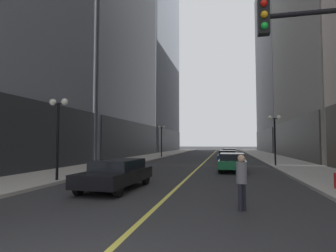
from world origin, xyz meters
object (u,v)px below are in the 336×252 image
(car_black, at_px, (117,173))
(car_navy, at_px, (227,156))
(street_lamp_left_near, at_px, (58,121))
(street_lamp_right_mid, at_px, (275,129))
(car_yellow, at_px, (229,153))
(pedestrian_in_grey_suit, at_px, (242,178))
(car_green, at_px, (232,161))
(street_lamp_left_far, at_px, (162,134))

(car_black, distance_m, car_navy, 16.77)
(car_navy, xyz_separation_m, street_lamp_left_near, (-8.81, -14.88, 2.54))
(car_black, xyz_separation_m, street_lamp_right_mid, (9.00, 13.06, 2.53))
(car_black, distance_m, car_yellow, 24.34)
(car_navy, xyz_separation_m, pedestrian_in_grey_suit, (0.31, -18.88, 0.29))
(street_lamp_left_near, bearing_deg, car_black, -16.48)
(car_yellow, bearing_deg, car_green, -90.09)
(car_green, bearing_deg, street_lamp_left_near, -139.94)
(street_lamp_right_mid, bearing_deg, car_navy, 143.61)
(car_black, distance_m, street_lamp_left_far, 25.34)
(pedestrian_in_grey_suit, bearing_deg, street_lamp_left_far, 108.16)
(car_yellow, relative_size, pedestrian_in_grey_suit, 2.72)
(car_yellow, relative_size, street_lamp_right_mid, 1.06)
(car_navy, relative_size, street_lamp_left_near, 0.93)
(car_black, relative_size, street_lamp_right_mid, 1.08)
(car_green, xyz_separation_m, car_yellow, (0.02, 14.98, -0.00))
(pedestrian_in_grey_suit, distance_m, street_lamp_left_far, 29.35)
(car_black, height_order, street_lamp_right_mid, street_lamp_right_mid)
(car_yellow, distance_m, pedestrian_in_grey_suit, 26.64)
(car_black, relative_size, pedestrian_in_grey_suit, 2.77)
(car_green, height_order, street_lamp_right_mid, street_lamp_right_mid)
(car_green, bearing_deg, car_yellow, 89.91)
(pedestrian_in_grey_suit, bearing_deg, car_green, 90.14)
(street_lamp_left_far, bearing_deg, car_yellow, -7.30)
(car_yellow, bearing_deg, pedestrian_in_grey_suit, -89.99)
(street_lamp_right_mid, bearing_deg, car_yellow, 109.00)
(car_yellow, height_order, street_lamp_left_near, street_lamp_left_near)
(car_black, xyz_separation_m, car_navy, (5.02, 16.00, -0.00))
(street_lamp_right_mid, bearing_deg, street_lamp_left_far, 137.18)
(pedestrian_in_grey_suit, xyz_separation_m, street_lamp_left_far, (-9.12, 27.81, 2.25))
(car_black, distance_m, street_lamp_left_near, 4.70)
(car_black, height_order, car_green, same)
(car_green, bearing_deg, street_lamp_left_far, 119.38)
(car_green, xyz_separation_m, street_lamp_left_far, (-9.10, 16.15, 2.54))
(car_navy, height_order, car_yellow, same)
(pedestrian_in_grey_suit, xyz_separation_m, street_lamp_right_mid, (3.68, 15.94, 2.25))
(car_yellow, xyz_separation_m, pedestrian_in_grey_suit, (0.01, -26.64, 0.29))
(car_navy, height_order, street_lamp_right_mid, street_lamp_right_mid)
(car_green, bearing_deg, pedestrian_in_grey_suit, -89.86)
(car_yellow, bearing_deg, car_navy, -92.27)
(car_navy, bearing_deg, street_lamp_left_far, 134.64)
(car_yellow, distance_m, street_lamp_right_mid, 11.59)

